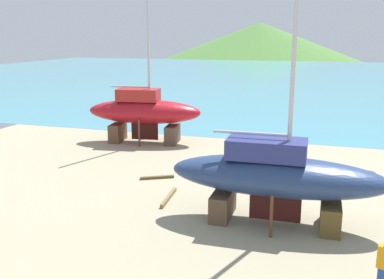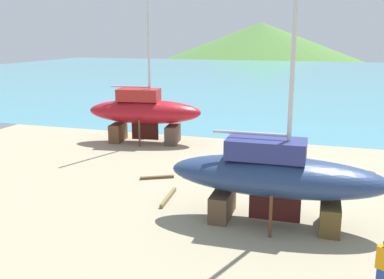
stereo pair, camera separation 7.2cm
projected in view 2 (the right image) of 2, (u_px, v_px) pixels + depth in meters
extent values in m
plane|color=gray|center=(302.00, 210.00, 17.74)|extent=(45.10, 45.10, 0.00)
cube|color=teal|center=(326.00, 78.00, 72.40)|extent=(150.63, 95.18, 0.01)
cone|color=#4B7936|center=(260.00, 52.00, 186.66)|extent=(128.31, 128.31, 24.19)
cube|color=brown|center=(330.00, 215.00, 15.88)|extent=(0.73, 1.92, 1.01)
cube|color=brown|center=(222.00, 204.00, 16.97)|extent=(0.73, 1.92, 1.01)
cylinder|color=brown|center=(278.00, 191.00, 17.60)|extent=(0.12, 0.12, 1.51)
cylinder|color=brown|center=(271.00, 217.00, 15.14)|extent=(0.12, 0.12, 1.51)
ellipsoid|color=navy|center=(276.00, 176.00, 16.13)|extent=(7.96, 2.53, 1.44)
cube|color=#481915|center=(274.00, 208.00, 16.41)|extent=(1.90, 0.11, 1.01)
cube|color=navy|center=(266.00, 149.00, 16.01)|extent=(2.87, 1.48, 0.72)
cylinder|color=beige|center=(296.00, 4.00, 14.64)|extent=(0.16, 0.16, 10.74)
cylinder|color=silver|center=(250.00, 133.00, 16.05)|extent=(2.77, 0.16, 0.11)
cube|color=brown|center=(173.00, 134.00, 28.58)|extent=(0.95, 1.97, 1.17)
cube|color=brown|center=(118.00, 132.00, 29.18)|extent=(0.95, 1.97, 1.17)
cylinder|color=brown|center=(150.00, 125.00, 30.06)|extent=(0.12, 0.12, 1.71)
cylinder|color=brown|center=(139.00, 133.00, 27.57)|extent=(0.12, 0.12, 1.71)
ellipsoid|color=#AD151F|center=(145.00, 112.00, 28.55)|extent=(7.64, 3.34, 1.54)
cube|color=#451811|center=(145.00, 131.00, 28.85)|extent=(1.77, 0.32, 1.08)
cube|color=#AA2321|center=(139.00, 95.00, 28.36)|extent=(2.83, 1.76, 0.77)
cylinder|color=silver|center=(148.00, 28.00, 27.29)|extent=(0.16, 0.16, 9.04)
cylinder|color=silver|center=(130.00, 87.00, 28.33)|extent=(2.58, 0.46, 0.11)
cylinder|color=brown|center=(368.00, 183.00, 19.55)|extent=(0.79, 0.79, 0.94)
cube|color=brown|center=(157.00, 177.00, 21.57)|extent=(1.53, 0.95, 0.12)
cube|color=olive|center=(168.00, 197.00, 18.84)|extent=(0.31, 2.16, 0.17)
cube|color=brown|center=(225.00, 157.00, 25.04)|extent=(1.77, 0.36, 0.16)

